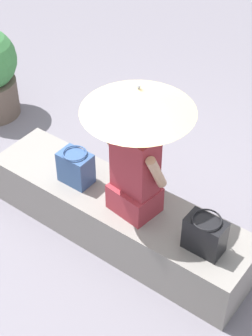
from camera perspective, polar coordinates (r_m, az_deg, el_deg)
The scene contains 6 objects.
ground_plane at distance 4.51m, azimuth -0.82°, elevation -7.14°, with size 14.00×14.00×0.00m, color slate.
stone_bench at distance 4.35m, azimuth -0.85°, elevation -5.18°, with size 2.28×0.57×0.44m, color gray.
person_seated at distance 3.84m, azimuth 0.96°, elevation -0.19°, with size 0.49×0.32×0.90m.
parasol at distance 3.57m, azimuth 1.32°, elevation 7.24°, with size 0.80×0.80×1.05m.
handbag_black at distance 3.76m, azimuth 8.35°, elevation -6.99°, with size 0.28×0.21×0.29m.
tote_bag_canvas at distance 4.25m, azimuth -5.35°, elevation 0.07°, with size 0.26×0.19×0.29m.
Camera 1 is at (-1.87, 2.39, 3.33)m, focal length 57.51 mm.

